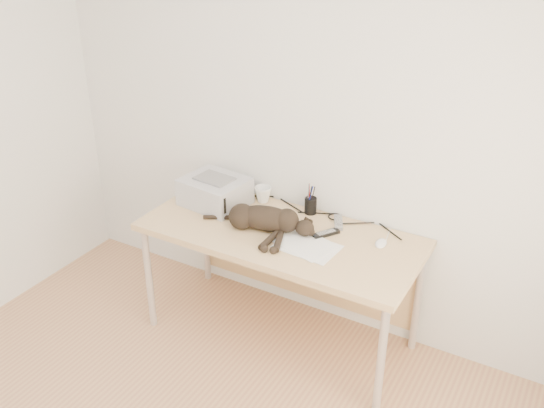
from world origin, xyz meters
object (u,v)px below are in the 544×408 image
Objects in this scene: printer at (215,191)px; cat at (262,219)px; mouse at (381,241)px; pen_cup at (311,205)px; desk at (287,245)px; mug at (263,194)px.

printer is 0.59× the size of cat.
mouse is (0.64, 0.19, -0.05)m from cat.
printer is 2.16× the size of pen_cup.
cat is 0.35m from pen_cup.
printer is at bearing 177.46° from desk.
mug reaches higher than desk.
mug is at bearing 106.83° from cat.
desk is 3.98× the size of printer.
desk is 0.56m from printer.
printer is 1.06m from mouse.
pen_cup reaches higher than mug.
mouse is (0.54, 0.07, 0.15)m from desk.
printer is 3.80× the size of mug.
printer is at bearing -162.25° from pen_cup.
cat is (-0.10, -0.11, 0.20)m from desk.
desk is at bearing -178.33° from mouse.
pen_cup is at bearing 1.76° from mug.
pen_cup is at bearing 52.09° from cat.
desk is 0.38m from mug.
desk is 0.28m from pen_cup.
mug is at bearing 165.73° from mouse.
cat is 6.45× the size of mug.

